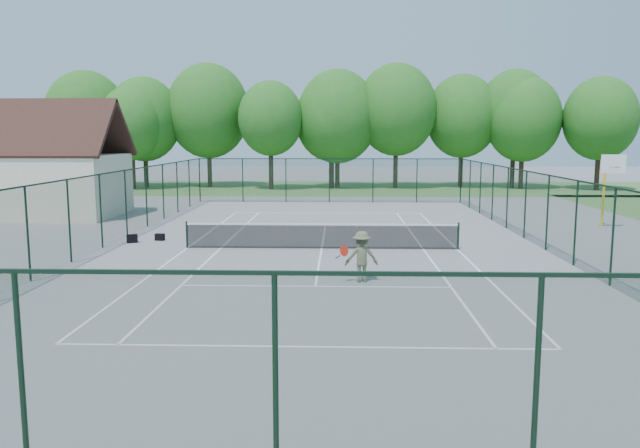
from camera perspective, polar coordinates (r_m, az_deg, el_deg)
The scene contains 11 objects.
ground at distance 25.30m, azimuth 0.15°, elevation -2.28°, with size 140.00×140.00×0.00m, color gray.
grass_far at distance 55.08m, azimuth 1.08°, elevation 3.32°, with size 80.00×16.00×0.01m, color #507E3C.
court_lines at distance 25.30m, azimuth 0.15°, elevation -2.27°, with size 11.05×23.85×0.01m.
tennis_net at distance 25.21m, azimuth 0.15°, elevation -0.99°, with size 11.08×0.08×1.10m.
fence_enclosure at distance 25.07m, azimuth 0.15°, elevation 1.23°, with size 18.05×36.05×3.02m.
utility_building at distance 38.72m, azimuth -23.87°, elevation 5.26°, with size 8.60×6.27×6.63m.
tree_line_far at distance 54.91m, azimuth 1.09°, elevation 9.56°, with size 39.40×6.40×9.70m.
basketball_goal at distance 33.95m, azimuth 24.91°, elevation 3.98°, with size 1.20×1.43×3.65m.
sports_bag_a at distance 27.92m, azimuth -16.81°, elevation -1.28°, with size 0.45×0.27×0.36m, color black.
sports_bag_b at distance 28.18m, azimuth -14.44°, elevation -1.16°, with size 0.39×0.24×0.30m, color black.
tennis_player at distance 19.53m, azimuth 3.82°, elevation -2.99°, with size 2.16×0.90×1.60m.
Camera 1 is at (0.74, -24.88, 4.54)m, focal length 35.00 mm.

